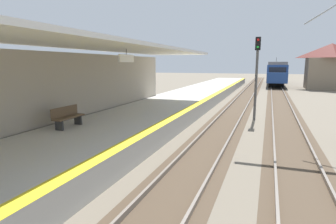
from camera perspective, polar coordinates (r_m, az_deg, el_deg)
station_platform at (r=16.22m, az=-5.11°, el=-1.35°), size 5.00×80.00×0.91m
station_building_with_canopy at (r=13.20m, az=-20.56°, el=5.19°), size 4.85×24.00×4.43m
track_pair_nearest_platform at (r=18.91m, az=12.35°, el=-1.19°), size 2.34×120.00×0.16m
track_pair_middle at (r=18.80m, az=22.68°, el=-1.79°), size 2.34×120.00×0.16m
approaching_train at (r=52.64m, az=21.09°, el=7.59°), size 2.93×19.60×4.76m
rail_signal_post at (r=18.67m, az=17.55°, el=8.16°), size 0.32×0.34×5.20m
platform_bench at (r=12.62m, az=-19.74°, el=-0.82°), size 0.45×1.60×0.88m
distant_trackside_house at (r=46.21m, az=30.05°, el=8.17°), size 6.60×5.28×6.40m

